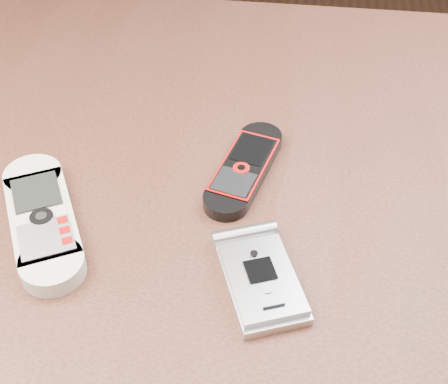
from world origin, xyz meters
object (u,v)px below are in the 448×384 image
(nokia_white, at_px, (42,219))
(table, at_px, (219,269))
(nokia_black_red, at_px, (244,168))
(motorola_razr, at_px, (261,278))

(nokia_white, bearing_deg, table, -7.72)
(table, xyz_separation_m, nokia_white, (-0.15, -0.05, 0.12))
(table, height_order, nokia_black_red, nokia_black_red)
(table, height_order, nokia_white, nokia_white)
(nokia_black_red, bearing_deg, nokia_white, -137.03)
(nokia_white, relative_size, nokia_black_red, 1.19)
(nokia_white, height_order, nokia_black_red, nokia_white)
(motorola_razr, bearing_deg, nokia_black_red, 79.99)
(nokia_black_red, relative_size, motorola_razr, 1.28)
(nokia_black_red, height_order, motorola_razr, motorola_razr)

